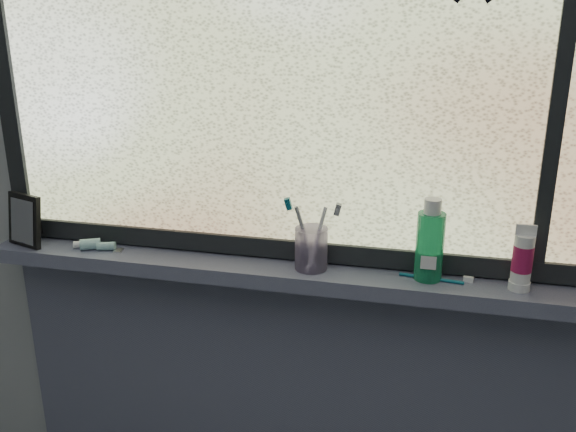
# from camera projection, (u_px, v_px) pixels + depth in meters

# --- Properties ---
(wall_back) EXTENTS (3.00, 0.01, 2.50)m
(wall_back) POSITION_uv_depth(u_px,v_px,m) (293.00, 171.00, 1.62)
(wall_back) COLOR #9EA3A8
(wall_back) RESTS_ON ground
(windowsill) EXTENTS (1.62, 0.14, 0.04)m
(windowsill) POSITION_uv_depth(u_px,v_px,m) (287.00, 273.00, 1.64)
(windowsill) COLOR #53576F
(windowsill) RESTS_ON wall_back
(sill_apron) EXTENTS (1.62, 0.02, 0.98)m
(sill_apron) POSITION_uv_depth(u_px,v_px,m) (291.00, 426.00, 1.86)
(sill_apron) COLOR #53576F
(sill_apron) RESTS_ON floor
(window_pane) EXTENTS (1.50, 0.01, 1.00)m
(window_pane) POSITION_uv_depth(u_px,v_px,m) (292.00, 59.00, 1.51)
(window_pane) COLOR silver
(window_pane) RESTS_ON wall_back
(frame_bottom) EXTENTS (1.60, 0.03, 0.05)m
(frame_bottom) POSITION_uv_depth(u_px,v_px,m) (291.00, 248.00, 1.66)
(frame_bottom) COLOR black
(frame_bottom) RESTS_ON windowsill
(frame_left) EXTENTS (0.05, 0.03, 1.10)m
(frame_left) POSITION_uv_depth(u_px,v_px,m) (3.00, 53.00, 1.68)
(frame_left) COLOR black
(frame_left) RESTS_ON wall_back
(frame_mullion) EXTENTS (0.03, 0.03, 1.00)m
(frame_mullion) POSITION_uv_depth(u_px,v_px,m) (563.00, 65.00, 1.38)
(frame_mullion) COLOR black
(frame_mullion) RESTS_ON wall_back
(vanity_mirror) EXTENTS (0.13, 0.09, 0.14)m
(vanity_mirror) POSITION_uv_depth(u_px,v_px,m) (25.00, 220.00, 1.75)
(vanity_mirror) COLOR black
(vanity_mirror) RESTS_ON windowsill
(toothpaste_tube) EXTENTS (0.17, 0.10, 0.03)m
(toothpaste_tube) POSITION_uv_depth(u_px,v_px,m) (96.00, 245.00, 1.73)
(toothpaste_tube) COLOR white
(toothpaste_tube) RESTS_ON windowsill
(toothbrush_cup) EXTENTS (0.09, 0.09, 0.11)m
(toothbrush_cup) POSITION_uv_depth(u_px,v_px,m) (311.00, 249.00, 1.60)
(toothbrush_cup) COLOR #B299CB
(toothbrush_cup) RESTS_ON windowsill
(toothbrush_lying) EXTENTS (0.19, 0.04, 0.01)m
(toothbrush_lying) POSITION_uv_depth(u_px,v_px,m) (431.00, 278.00, 1.55)
(toothbrush_lying) COLOR #0C596C
(toothbrush_lying) RESTS_ON windowsill
(mouthwash_bottle) EXTENTS (0.08, 0.08, 0.17)m
(mouthwash_bottle) POSITION_uv_depth(u_px,v_px,m) (430.00, 240.00, 1.53)
(mouthwash_bottle) COLOR #20A866
(mouthwash_bottle) RESTS_ON windowsill
(cream_tube) EXTENTS (0.06, 0.06, 0.12)m
(cream_tube) POSITION_uv_depth(u_px,v_px,m) (523.00, 255.00, 1.48)
(cream_tube) COLOR silver
(cream_tube) RESTS_ON windowsill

